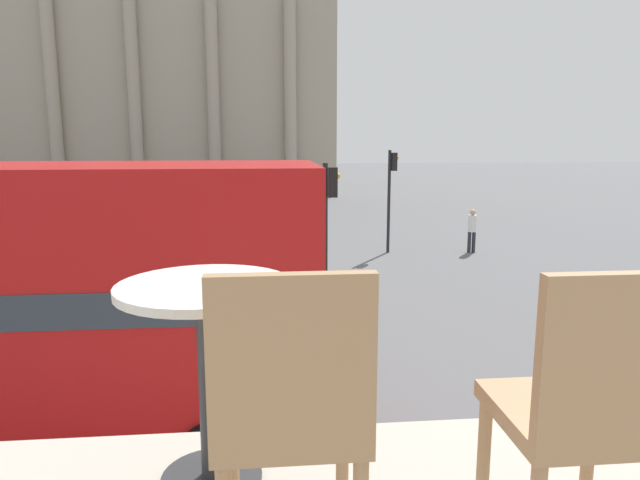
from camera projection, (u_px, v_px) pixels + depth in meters
The scene contains 8 objects.
cafe_dining_table at pixel (207, 338), 1.96m from camera, with size 0.60×0.60×0.73m.
cafe_chair_0 at pixel (291, 411), 1.48m from camera, with size 0.40×0.40×0.91m.
cafe_chair_1 at pixel (586, 409), 1.49m from camera, with size 0.40×0.40×0.91m.
plaza_building_left at pixel (117, 86), 47.35m from camera, with size 35.80×14.35×17.44m.
traffic_light_near at pixel (328, 221), 13.53m from camera, with size 0.42×0.24×3.94m.
traffic_light_mid at pixel (391, 187), 22.33m from camera, with size 0.42×0.24×4.05m.
pedestrian_grey at pixel (100, 260), 16.48m from camera, with size 0.32×0.32×1.78m.
pedestrian_white at pixel (472, 228), 22.59m from camera, with size 0.32×0.32×1.73m.
Camera 1 is at (0.65, -2.25, 4.52)m, focal length 32.00 mm.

